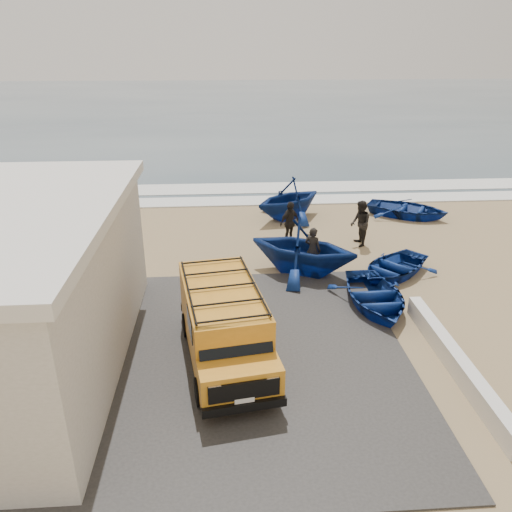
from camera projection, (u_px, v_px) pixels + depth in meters
name	position (u px, v px, depth m)	size (l,w,h in m)	color
ground	(252.00, 318.00, 15.21)	(160.00, 160.00, 0.00)	#9E855C
slab	(182.00, 358.00, 13.25)	(12.00, 10.00, 0.05)	#3A3735
ocean	(227.00, 104.00, 66.49)	(180.00, 88.00, 0.01)	#385166
surf_line	(238.00, 201.00, 26.19)	(180.00, 1.60, 0.06)	white
surf_wash	(237.00, 188.00, 28.48)	(180.00, 2.20, 0.04)	white
parapet	(456.00, 362.00, 12.67)	(0.35, 6.00, 0.55)	silver
van	(224.00, 322.00, 12.85)	(2.61, 5.02, 2.05)	orange
boat_near_left	(375.00, 296.00, 15.73)	(2.53, 3.55, 0.73)	navy
boat_near_right	(393.00, 267.00, 17.84)	(2.36, 3.30, 0.68)	navy
boat_mid_left	(303.00, 247.00, 17.75)	(3.38, 3.92, 2.07)	navy
boat_far_left	(289.00, 198.00, 23.42)	(3.20, 3.70, 1.95)	navy
boat_far_right	(407.00, 209.00, 23.83)	(2.66, 3.73, 0.77)	navy
fisherman_front	(313.00, 250.00, 17.95)	(0.62, 0.41, 1.71)	black
fisherman_middle	(360.00, 224.00, 20.25)	(0.92, 0.71, 1.89)	black
fisherman_back	(290.00, 223.00, 20.52)	(1.04, 0.43, 1.78)	black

